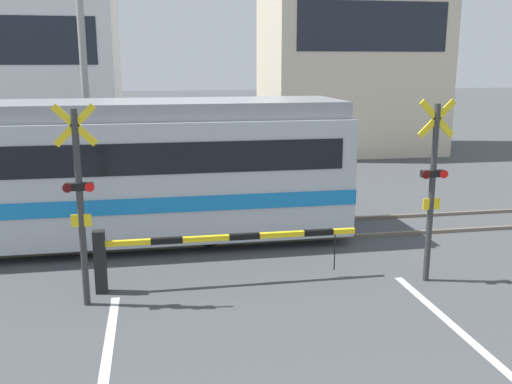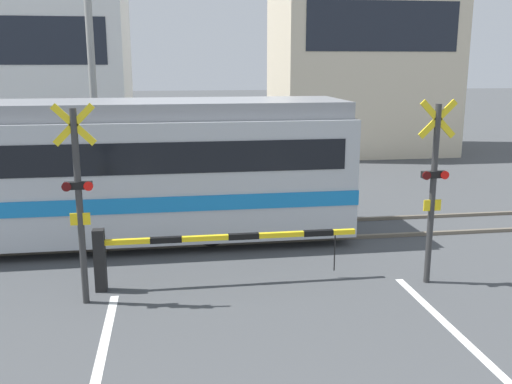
{
  "view_description": "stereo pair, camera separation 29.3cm",
  "coord_description": "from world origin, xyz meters",
  "views": [
    {
      "loc": [
        -1.84,
        -1.9,
        3.96
      ],
      "look_at": [
        0.0,
        8.25,
        1.6
      ],
      "focal_mm": 40.0,
      "sensor_mm": 36.0,
      "label": 1
    },
    {
      "loc": [
        -1.55,
        -1.95,
        3.96
      ],
      "look_at": [
        0.0,
        8.25,
        1.6
      ],
      "focal_mm": 40.0,
      "sensor_mm": 36.0,
      "label": 2
    }
  ],
  "objects": [
    {
      "name": "rail_track_near",
      "position": [
        0.0,
        10.07,
        0.04
      ],
      "size": [
        50.0,
        0.1,
        0.08
      ],
      "color": "#6B6051",
      "rests_on": "ground_plane"
    },
    {
      "name": "building_right_of_street",
      "position": [
        6.9,
        22.98,
        4.85
      ],
      "size": [
        7.43,
        5.43,
        9.69
      ],
      "color": "beige",
      "rests_on": "ground_plane"
    },
    {
      "name": "crossing_barrier_near",
      "position": [
        -1.51,
        7.83,
        0.74
      ],
      "size": [
        4.73,
        0.2,
        1.13
      ],
      "color": "black",
      "rests_on": "ground_plane"
    },
    {
      "name": "rail_track_far",
      "position": [
        0.0,
        11.51,
        0.04
      ],
      "size": [
        50.0,
        0.1,
        0.08
      ],
      "color": "#6B6051",
      "rests_on": "ground_plane"
    },
    {
      "name": "building_left_of_street",
      "position": [
        -6.59,
        22.98,
        4.28
      ],
      "size": [
        6.8,
        5.43,
        8.57
      ],
      "color": "white",
      "rests_on": "ground_plane"
    },
    {
      "name": "crossing_signal_left",
      "position": [
        -3.04,
        7.33,
        1.84
      ],
      "size": [
        0.68,
        0.15,
        3.34
      ],
      "color": "#333333",
      "rests_on": "ground_plane"
    },
    {
      "name": "utility_pole_streetside",
      "position": [
        -3.79,
        16.02,
        3.46
      ],
      "size": [
        0.22,
        0.22,
        6.93
      ],
      "color": "gray",
      "rests_on": "ground_plane"
    },
    {
      "name": "crossing_signal_right",
      "position": [
        3.04,
        7.33,
        1.84
      ],
      "size": [
        0.68,
        0.15,
        3.34
      ],
      "color": "#333333",
      "rests_on": "ground_plane"
    },
    {
      "name": "crossing_barrier_far",
      "position": [
        1.51,
        13.52,
        0.74
      ],
      "size": [
        4.73,
        0.2,
        1.13
      ],
      "color": "black",
      "rests_on": "ground_plane"
    }
  ]
}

